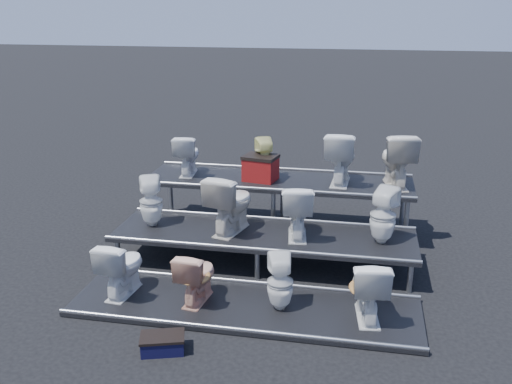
% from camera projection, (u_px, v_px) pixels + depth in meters
% --- Properties ---
extents(ground, '(80.00, 80.00, 0.00)m').
position_uv_depth(ground, '(264.00, 263.00, 8.11)').
color(ground, black).
rests_on(ground, ground).
extents(tier_front, '(4.20, 1.20, 0.06)m').
position_uv_depth(tier_front, '(244.00, 307.00, 6.89)').
color(tier_front, black).
rests_on(tier_front, ground).
extents(tier_mid, '(4.20, 1.20, 0.46)m').
position_uv_depth(tier_mid, '(264.00, 248.00, 8.03)').
color(tier_mid, black).
rests_on(tier_mid, ground).
extents(tier_back, '(4.20, 1.20, 0.86)m').
position_uv_depth(tier_back, '(278.00, 205.00, 9.18)').
color(tier_back, black).
rests_on(tier_back, ground).
extents(toilet_0, '(0.48, 0.75, 0.72)m').
position_uv_depth(toilet_0, '(122.00, 267.00, 7.04)').
color(toilet_0, white).
rests_on(toilet_0, tier_front).
extents(toilet_1, '(0.44, 0.69, 0.66)m').
position_uv_depth(toilet_1, '(197.00, 276.00, 6.88)').
color(toilet_1, '#E0A486').
rests_on(toilet_1, tier_front).
extents(toilet_2, '(0.38, 0.38, 0.69)m').
position_uv_depth(toilet_2, '(280.00, 282.00, 6.69)').
color(toilet_2, white).
rests_on(toilet_2, tier_front).
extents(toilet_3, '(0.51, 0.79, 0.76)m').
position_uv_depth(toilet_3, '(368.00, 287.00, 6.49)').
color(toilet_3, white).
rests_on(toilet_3, tier_front).
extents(toilet_4, '(0.43, 0.43, 0.72)m').
position_uv_depth(toilet_4, '(151.00, 202.00, 8.14)').
color(toilet_4, white).
rests_on(toilet_4, tier_mid).
extents(toilet_5, '(0.67, 0.92, 0.84)m').
position_uv_depth(toilet_5, '(230.00, 203.00, 7.91)').
color(toilet_5, beige).
rests_on(toilet_5, tier_mid).
extents(toilet_6, '(0.52, 0.80, 0.76)m').
position_uv_depth(toilet_6, '(297.00, 210.00, 7.76)').
color(toilet_6, white).
rests_on(toilet_6, tier_mid).
extents(toilet_7, '(0.46, 0.46, 0.76)m').
position_uv_depth(toilet_7, '(383.00, 216.00, 7.55)').
color(toilet_7, white).
rests_on(toilet_7, tier_mid).
extents(toilet_8, '(0.43, 0.67, 0.66)m').
position_uv_depth(toilet_8, '(187.00, 155.00, 9.21)').
color(toilet_8, white).
rests_on(toilet_8, tier_back).
extents(toilet_9, '(0.39, 0.39, 0.65)m').
position_uv_depth(toilet_9, '(265.00, 159.00, 8.98)').
color(toilet_9, '#DAD789').
rests_on(toilet_9, tier_back).
extents(toilet_10, '(0.49, 0.82, 0.82)m').
position_uv_depth(toilet_10, '(341.00, 157.00, 8.74)').
color(toilet_10, white).
rests_on(toilet_10, tier_back).
extents(toilet_11, '(0.61, 0.90, 0.84)m').
position_uv_depth(toilet_11, '(397.00, 159.00, 8.59)').
color(toilet_11, beige).
rests_on(toilet_11, tier_back).
extents(red_crate, '(0.56, 0.48, 0.35)m').
position_uv_depth(red_crate, '(261.00, 169.00, 8.95)').
color(red_crate, maroon).
rests_on(red_crate, tier_back).
extents(step_stool, '(0.51, 0.39, 0.16)m').
position_uv_depth(step_stool, '(163.00, 345.00, 6.04)').
color(step_stool, black).
rests_on(step_stool, ground).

